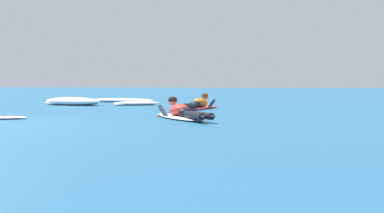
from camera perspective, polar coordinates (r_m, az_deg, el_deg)
name	(u,v)px	position (r m, az deg, el deg)	size (l,w,h in m)	color
ground_plane	(132,103)	(18.62, -7.35, 0.39)	(120.00, 120.00, 0.00)	#235B84
surfer_near	(182,113)	(10.39, -1.29, -0.81)	(1.83, 2.45, 0.54)	silver
surfer_far	(199,105)	(14.25, 0.81, 0.21)	(1.01, 2.60, 0.54)	#E54C66
whitewater_front	(73,100)	(20.81, -14.33, 0.80)	(2.54, 1.48, 0.16)	white
whitewater_mid_left	(136,103)	(16.91, -6.84, 0.38)	(1.74, 1.07, 0.15)	white
whitewater_mid_right	(72,102)	(17.37, -14.43, 0.60)	(2.39, 1.29, 0.29)	white
whitewater_far_band	(122,100)	(19.69, -8.54, 0.75)	(2.89, 1.02, 0.17)	white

